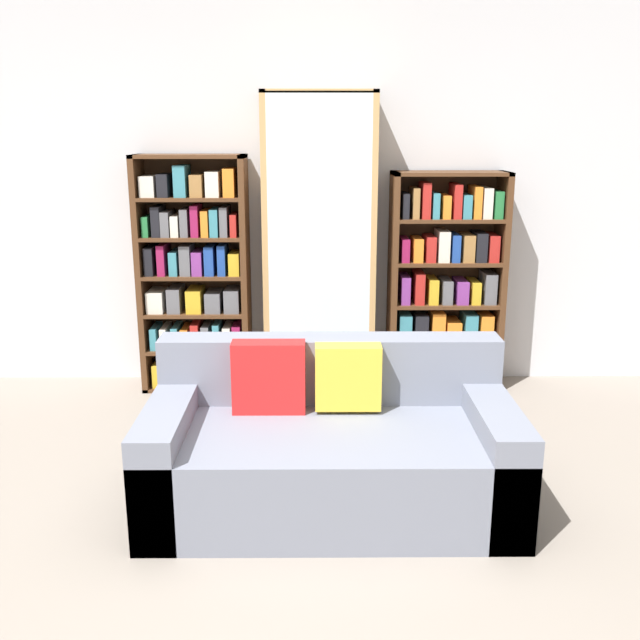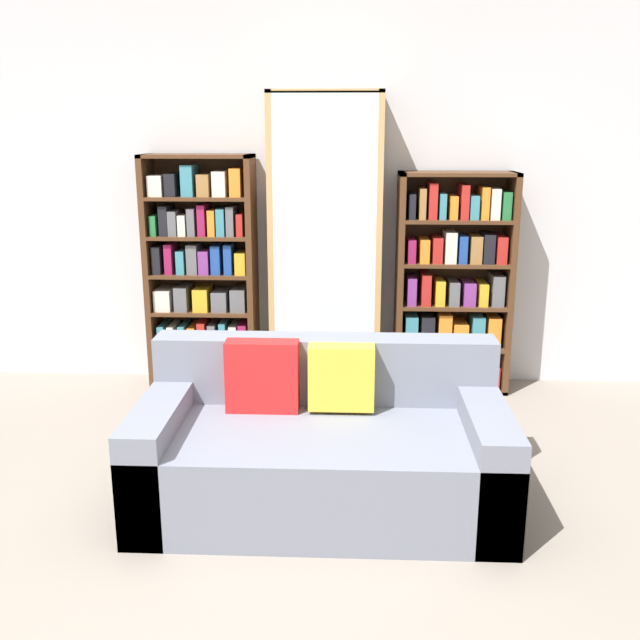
{
  "view_description": "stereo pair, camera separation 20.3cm",
  "coord_description": "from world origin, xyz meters",
  "px_view_note": "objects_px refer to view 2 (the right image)",
  "views": [
    {
      "loc": [
        0.12,
        -2.5,
        1.77
      ],
      "look_at": [
        0.14,
        1.47,
        0.71
      ],
      "focal_mm": 40.0,
      "sensor_mm": 36.0,
      "label": 1
    },
    {
      "loc": [
        0.32,
        -2.5,
        1.77
      ],
      "look_at": [
        0.14,
        1.47,
        0.71
      ],
      "focal_mm": 40.0,
      "sensor_mm": 36.0,
      "label": 2
    }
  ],
  "objects_px": {
    "bookshelf_right": "(453,288)",
    "wine_bottle": "(375,415)",
    "display_cabinet": "(326,246)",
    "bookshelf_left": "(203,275)",
    "couch": "(322,449)"
  },
  "relations": [
    {
      "from": "couch",
      "to": "bookshelf_left",
      "type": "xyz_separation_m",
      "value": [
        -0.9,
        1.65,
        0.52
      ]
    },
    {
      "from": "display_cabinet",
      "to": "wine_bottle",
      "type": "distance_m",
      "value": 1.3
    },
    {
      "from": "bookshelf_left",
      "to": "wine_bottle",
      "type": "relative_size",
      "value": 3.99
    },
    {
      "from": "couch",
      "to": "bookshelf_right",
      "type": "height_order",
      "value": "bookshelf_right"
    },
    {
      "from": "bookshelf_right",
      "to": "display_cabinet",
      "type": "bearing_deg",
      "value": -179.01
    },
    {
      "from": "display_cabinet",
      "to": "wine_bottle",
      "type": "xyz_separation_m",
      "value": [
        0.32,
        -0.94,
        -0.84
      ]
    },
    {
      "from": "couch",
      "to": "bookshelf_left",
      "type": "height_order",
      "value": "bookshelf_left"
    },
    {
      "from": "bookshelf_right",
      "to": "bookshelf_left",
      "type": "bearing_deg",
      "value": 180.0
    },
    {
      "from": "bookshelf_left",
      "to": "bookshelf_right",
      "type": "relative_size",
      "value": 1.07
    },
    {
      "from": "bookshelf_right",
      "to": "wine_bottle",
      "type": "distance_m",
      "value": 1.24
    },
    {
      "from": "couch",
      "to": "display_cabinet",
      "type": "relative_size",
      "value": 0.86
    },
    {
      "from": "display_cabinet",
      "to": "bookshelf_left",
      "type": "bearing_deg",
      "value": 178.99
    },
    {
      "from": "bookshelf_left",
      "to": "display_cabinet",
      "type": "bearing_deg",
      "value": -1.01
    },
    {
      "from": "wine_bottle",
      "to": "bookshelf_right",
      "type": "bearing_deg",
      "value": 59.81
    },
    {
      "from": "display_cabinet",
      "to": "bookshelf_right",
      "type": "xyz_separation_m",
      "value": [
        0.88,
        0.02,
        -0.28
      ]
    }
  ]
}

